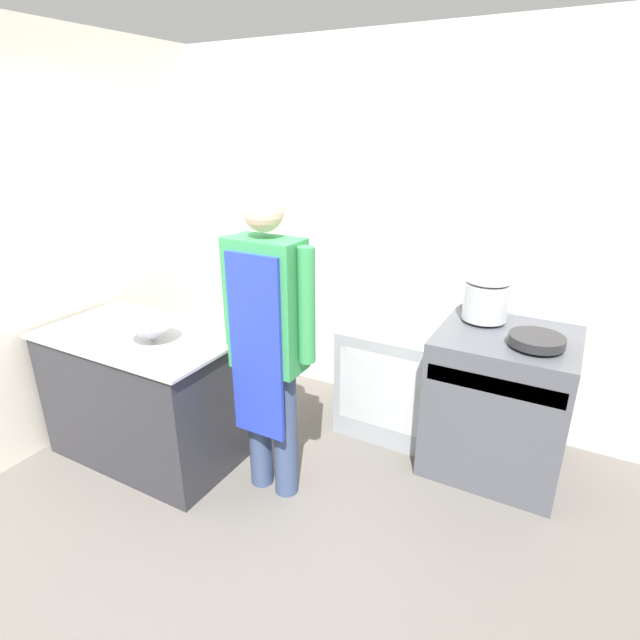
{
  "coord_description": "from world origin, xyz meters",
  "views": [
    {
      "loc": [
        1.48,
        -1.34,
        2.1
      ],
      "look_at": [
        0.12,
        1.14,
        0.99
      ],
      "focal_mm": 28.0,
      "sensor_mm": 36.0,
      "label": 1
    }
  ],
  "objects_px": {
    "fridge_unit": "(394,377)",
    "mixing_bowl": "(152,332)",
    "stock_pot": "(486,298)",
    "stove": "(499,401)",
    "person_cook": "(268,336)",
    "saute_pan": "(537,340)"
  },
  "relations": [
    {
      "from": "stove",
      "to": "person_cook",
      "type": "xyz_separation_m",
      "value": [
        -1.14,
        -0.91,
        0.56
      ]
    },
    {
      "from": "stove",
      "to": "person_cook",
      "type": "relative_size",
      "value": 0.52
    },
    {
      "from": "mixing_bowl",
      "to": "saute_pan",
      "type": "relative_size",
      "value": 0.98
    },
    {
      "from": "stove",
      "to": "stock_pot",
      "type": "bearing_deg",
      "value": 143.27
    },
    {
      "from": "mixing_bowl",
      "to": "stock_pot",
      "type": "distance_m",
      "value": 2.08
    },
    {
      "from": "person_cook",
      "to": "saute_pan",
      "type": "height_order",
      "value": "person_cook"
    },
    {
      "from": "mixing_bowl",
      "to": "stove",
      "type": "bearing_deg",
      "value": 28.43
    },
    {
      "from": "fridge_unit",
      "to": "mixing_bowl",
      "type": "xyz_separation_m",
      "value": [
        -1.16,
        -1.13,
        0.54
      ]
    },
    {
      "from": "stove",
      "to": "fridge_unit",
      "type": "bearing_deg",
      "value": 172.24
    },
    {
      "from": "stove",
      "to": "mixing_bowl",
      "type": "height_order",
      "value": "mixing_bowl"
    },
    {
      "from": "stove",
      "to": "fridge_unit",
      "type": "xyz_separation_m",
      "value": [
        -0.75,
        0.1,
        -0.07
      ]
    },
    {
      "from": "stove",
      "to": "stock_pot",
      "type": "relative_size",
      "value": 3.39
    },
    {
      "from": "fridge_unit",
      "to": "saute_pan",
      "type": "relative_size",
      "value": 2.56
    },
    {
      "from": "person_cook",
      "to": "mixing_bowl",
      "type": "xyz_separation_m",
      "value": [
        -0.77,
        -0.12,
        -0.09
      ]
    },
    {
      "from": "fridge_unit",
      "to": "stock_pot",
      "type": "bearing_deg",
      "value": 3.54
    },
    {
      "from": "fridge_unit",
      "to": "stock_pot",
      "type": "xyz_separation_m",
      "value": [
        0.56,
        0.03,
        0.69
      ]
    },
    {
      "from": "person_cook",
      "to": "stock_pot",
      "type": "bearing_deg",
      "value": 47.71
    },
    {
      "from": "fridge_unit",
      "to": "mixing_bowl",
      "type": "bearing_deg",
      "value": -135.6
    },
    {
      "from": "person_cook",
      "to": "stock_pot",
      "type": "distance_m",
      "value": 1.42
    },
    {
      "from": "mixing_bowl",
      "to": "stock_pot",
      "type": "xyz_separation_m",
      "value": [
        1.72,
        1.17,
        0.15
      ]
    },
    {
      "from": "fridge_unit",
      "to": "saute_pan",
      "type": "xyz_separation_m",
      "value": [
        0.91,
        -0.24,
        0.58
      ]
    },
    {
      "from": "mixing_bowl",
      "to": "person_cook",
      "type": "bearing_deg",
      "value": 8.88
    }
  ]
}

